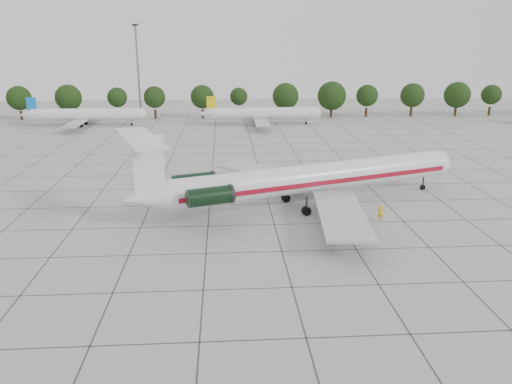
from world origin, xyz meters
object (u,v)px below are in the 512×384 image
bg_airliner_b (86,115)px  floodlight_mast (138,65)px  ground_crew (380,213)px  bg_airliner_c (263,114)px  main_airliner (301,179)px

bg_airliner_b → floodlight_mast: 24.07m
ground_crew → bg_airliner_c: (-8.85, 72.39, 1.90)m
ground_crew → bg_airliner_b: (-54.20, 73.37, 1.90)m
main_airliner → bg_airliner_c: bearing=70.3°
main_airliner → bg_airliner_c: main_airliner is taller
main_airliner → ground_crew: 11.06m
main_airliner → ground_crew: (9.08, -5.60, -2.95)m
bg_airliner_b → bg_airliner_c: 45.36m
floodlight_mast → ground_crew: bearing=-64.7°
main_airliner → floodlight_mast: 92.99m
main_airliner → bg_airliner_b: 81.42m
bg_airliner_c → floodlight_mast: bearing=150.9°
bg_airliner_b → floodlight_mast: bearing=58.7°
bg_airliner_c → bg_airliner_b: bearing=178.8°
main_airliner → bg_airliner_c: size_ratio=1.65×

